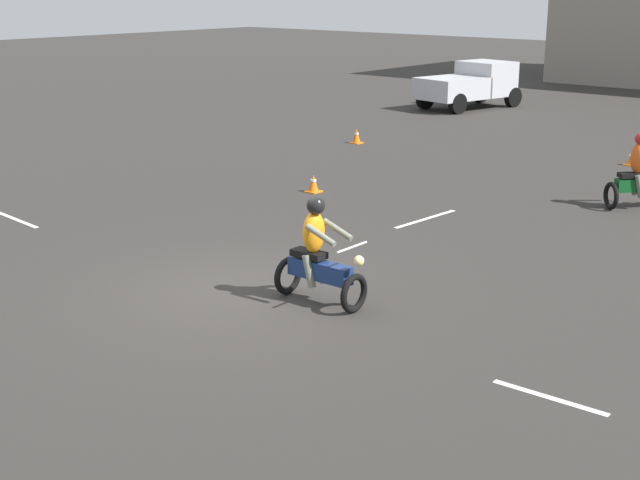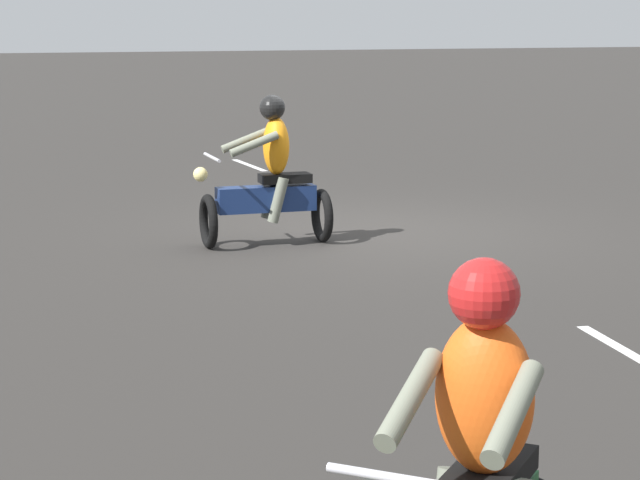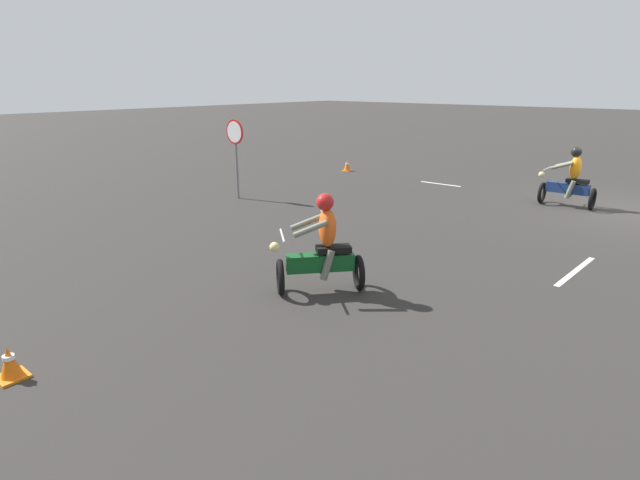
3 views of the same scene
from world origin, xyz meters
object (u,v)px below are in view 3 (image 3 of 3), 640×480
object	(u,v)px
motorcycle_rider_foreground	(570,181)
stop_sign	(235,143)
motorcycle_rider_background	(322,250)
traffic_cone_mid_center	(10,363)
traffic_cone_near_right	(347,166)
traffic_cone_mid_left	(323,213)

from	to	relation	value
motorcycle_rider_foreground	stop_sign	distance (m)	9.42
motorcycle_rider_foreground	motorcycle_rider_background	xyz separation A→B (m)	(1.37, 8.94, 0.00)
motorcycle_rider_background	traffic_cone_mid_center	size ratio (longest dim) A/B	4.13
motorcycle_rider_background	traffic_cone_near_right	size ratio (longest dim) A/B	3.98
traffic_cone_near_right	traffic_cone_mid_left	xyz separation A→B (m)	(-3.98, 6.18, -0.03)
traffic_cone_mid_center	motorcycle_rider_foreground	bearing A→B (deg)	-100.76
traffic_cone_near_right	traffic_cone_mid_center	xyz separation A→B (m)	(-5.71, 13.90, -0.01)
motorcycle_rider_foreground	traffic_cone_mid_left	world-z (taller)	motorcycle_rider_foreground
motorcycle_rider_foreground	motorcycle_rider_background	bearing A→B (deg)	169.84
motorcycle_rider_foreground	stop_sign	xyz separation A→B (m)	(7.77, 5.25, 0.91)
stop_sign	traffic_cone_mid_left	bearing A→B (deg)	176.02
traffic_cone_near_right	traffic_cone_mid_left	size ratio (longest dim) A/B	1.14
stop_sign	traffic_cone_mid_center	world-z (taller)	stop_sign
motorcycle_rider_background	motorcycle_rider_foreground	bearing A→B (deg)	-58.05
traffic_cone_near_right	traffic_cone_mid_center	bearing A→B (deg)	112.31
motorcycle_rider_background	stop_sign	size ratio (longest dim) A/B	0.72
motorcycle_rider_foreground	traffic_cone_mid_left	bearing A→B (deg)	140.92
motorcycle_rider_background	stop_sign	world-z (taller)	stop_sign
motorcycle_rider_foreground	motorcycle_rider_background	distance (m)	9.04
stop_sign	motorcycle_rider_background	bearing A→B (deg)	150.04
motorcycle_rider_background	traffic_cone_mid_center	bearing A→B (deg)	115.76
stop_sign	traffic_cone_near_right	distance (m)	6.12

